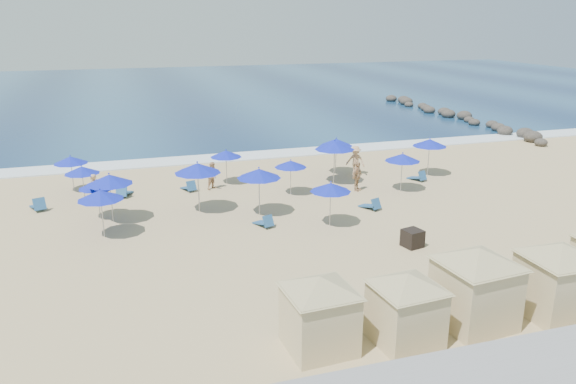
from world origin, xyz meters
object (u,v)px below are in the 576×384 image
object	(u,v)px
cabana_1	(407,299)
umbrella_13	(97,185)
beachgoer_1	(213,176)
beachgoer_2	(357,176)
umbrella_9	(336,142)
umbrella_12	(259,173)
umbrella_0	(82,170)
umbrella_11	(403,157)
umbrella_2	(71,160)
beachgoer_3	(355,161)
cabana_3	(559,270)
umbrella_8	(291,164)
cabana_0	(320,304)
umbrella_5	(197,168)
umbrella_4	(226,154)
umbrella_6	(331,187)
cabana_2	(477,277)
umbrella_7	(335,145)
umbrella_10	(430,143)
trash_bin	(412,238)
rock_jetty	(454,115)
beachgoer_0	(94,190)
umbrella_1	(109,179)
umbrella_3	(100,195)

from	to	relation	value
cabana_1	umbrella_13	bearing A→B (deg)	121.80
beachgoer_1	beachgoer_2	distance (m)	8.36
umbrella_9	umbrella_12	distance (m)	9.06
umbrella_0	umbrella_11	xyz separation A→B (m)	(17.39, -3.20, 0.16)
umbrella_11	umbrella_2	bearing A→B (deg)	162.92
umbrella_2	beachgoer_3	world-z (taller)	umbrella_2
cabana_3	umbrella_8	distance (m)	16.09
cabana_0	umbrella_5	distance (m)	13.72
umbrella_4	umbrella_6	distance (m)	9.16
umbrella_4	umbrella_6	xyz separation A→B (m)	(3.29, -8.55, 0.07)
umbrella_8	beachgoer_2	xyz separation A→B (m)	(3.89, -0.42, -0.93)
umbrella_8	beachgoer_3	xyz separation A→B (m)	(5.17, 2.69, -0.84)
umbrella_0	umbrella_2	world-z (taller)	umbrella_2
cabana_2	umbrella_12	size ratio (longest dim) A/B	1.85
umbrella_0	umbrella_2	distance (m)	2.45
umbrella_7	umbrella_10	world-z (taller)	umbrella_7
umbrella_7	umbrella_13	world-z (taller)	umbrella_7
trash_bin	umbrella_13	size ratio (longest dim) A/B	0.38
umbrella_5	cabana_1	bearing A→B (deg)	-73.68
rock_jetty	umbrella_5	xyz separation A→B (m)	(-28.58, -20.49, 1.97)
umbrella_7	beachgoer_2	distance (m)	2.45
umbrella_2	umbrella_4	distance (m)	8.81
cabana_2	beachgoer_3	xyz separation A→B (m)	(3.81, 17.90, -0.74)
cabana_3	beachgoer_3	xyz separation A→B (m)	(0.83, 18.19, -0.68)
umbrella_2	umbrella_10	distance (m)	21.55
umbrella_5	cabana_3	bearing A→B (deg)	-55.33
trash_bin	umbrella_13	distance (m)	15.31
umbrella_0	beachgoer_2	xyz separation A→B (m)	(14.97, -2.38, -0.97)
umbrella_5	rock_jetty	bearing A→B (deg)	35.64
beachgoer_0	beachgoer_1	world-z (taller)	beachgoer_0
trash_bin	umbrella_12	bearing A→B (deg)	118.94
umbrella_13	umbrella_12	bearing A→B (deg)	-13.45
umbrella_1	umbrella_9	size ratio (longest dim) A/B	1.06
umbrella_2	umbrella_5	size ratio (longest dim) A/B	0.80
rock_jetty	umbrella_4	size ratio (longest dim) A/B	12.44
umbrella_11	cabana_0	bearing A→B (deg)	-126.54
cabana_3	beachgoer_0	size ratio (longest dim) A/B	2.63
umbrella_4	umbrella_3	bearing A→B (deg)	-136.01
umbrella_12	beachgoer_0	distance (m)	9.11
trash_bin	cabana_2	world-z (taller)	cabana_2
cabana_0	beachgoer_0	world-z (taller)	cabana_0
trash_bin	umbrella_1	bearing A→B (deg)	137.64
rock_jetty	umbrella_6	size ratio (longest dim) A/B	11.96
umbrella_4	beachgoer_2	distance (m)	7.87
beachgoer_0	umbrella_5	bearing A→B (deg)	87.07
cabana_2	umbrella_2	bearing A→B (deg)	123.92
beachgoer_0	umbrella_1	bearing A→B (deg)	41.48
trash_bin	cabana_2	size ratio (longest dim) A/B	0.17
umbrella_6	rock_jetty	bearing A→B (deg)	46.82
cabana_1	cabana_3	distance (m)	5.62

